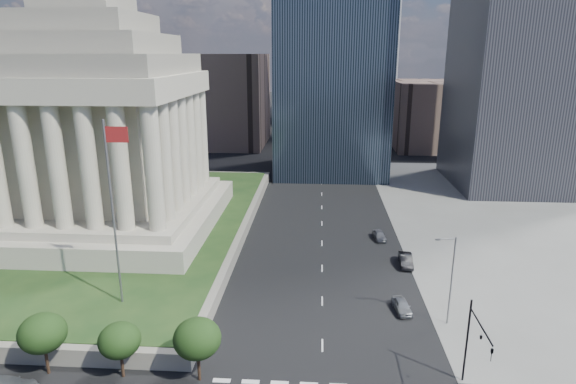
# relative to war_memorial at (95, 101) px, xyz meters

# --- Properties ---
(ground) EXTENTS (500.00, 500.00, 0.00)m
(ground) POSITION_rel_war_memorial_xyz_m (34.00, 52.00, -21.40)
(ground) COLOR black
(ground) RESTS_ON ground
(plaza_terrace) EXTENTS (66.00, 70.00, 1.80)m
(plaza_terrace) POSITION_rel_war_memorial_xyz_m (-11.00, 2.00, -20.50)
(plaza_terrace) COLOR slate
(plaza_terrace) RESTS_ON ground
(plaza_lawn) EXTENTS (64.00, 68.00, 0.10)m
(plaza_lawn) POSITION_rel_war_memorial_xyz_m (-11.00, 2.00, -19.55)
(plaza_lawn) COLOR #1A3616
(plaza_lawn) RESTS_ON plaza_terrace
(war_memorial) EXTENTS (34.00, 34.00, 39.00)m
(war_memorial) POSITION_rel_war_memorial_xyz_m (0.00, 0.00, 0.00)
(war_memorial) COLOR #AAA28E
(war_memorial) RESTS_ON plaza_lawn
(flagpole) EXTENTS (2.52, 0.24, 20.00)m
(flagpole) POSITION_rel_war_memorial_xyz_m (12.17, -24.00, -8.29)
(flagpole) COLOR slate
(flagpole) RESTS_ON plaza_lawn
(midrise_glass) EXTENTS (26.00, 26.00, 60.00)m
(midrise_glass) POSITION_rel_war_memorial_xyz_m (36.00, 47.00, 8.60)
(midrise_glass) COLOR black
(midrise_glass) RESTS_ON ground
(building_filler_ne) EXTENTS (20.00, 30.00, 20.00)m
(building_filler_ne) POSITION_rel_war_memorial_xyz_m (66.00, 82.00, -11.40)
(building_filler_ne) COLOR brown
(building_filler_ne) RESTS_ON ground
(building_filler_nw) EXTENTS (24.00, 30.00, 28.00)m
(building_filler_nw) POSITION_rel_war_memorial_xyz_m (4.00, 82.00, -7.40)
(building_filler_nw) COLOR brown
(building_filler_nw) RESTS_ON ground
(traffic_signal_ne) EXTENTS (0.30, 5.74, 8.00)m
(traffic_signal_ne) POSITION_rel_war_memorial_xyz_m (46.50, -34.30, -16.15)
(traffic_signal_ne) COLOR black
(traffic_signal_ne) RESTS_ON ground
(street_lamp_north) EXTENTS (2.13, 0.22, 10.00)m
(street_lamp_north) POSITION_rel_war_memorial_xyz_m (47.33, -23.00, -15.74)
(street_lamp_north) COLOR slate
(street_lamp_north) RESTS_ON ground
(parked_sedan_near) EXTENTS (4.20, 2.13, 1.37)m
(parked_sedan_near) POSITION_rel_war_memorial_xyz_m (43.00, -20.73, -20.71)
(parked_sedan_near) COLOR gray
(parked_sedan_near) RESTS_ON ground
(parked_sedan_mid) EXTENTS (1.90, 4.81, 1.56)m
(parked_sedan_mid) POSITION_rel_war_memorial_xyz_m (45.50, -8.25, -20.62)
(parked_sedan_mid) COLOR black
(parked_sedan_mid) RESTS_ON ground
(parked_sedan_far) EXTENTS (4.26, 2.14, 1.39)m
(parked_sedan_far) POSITION_rel_war_memorial_xyz_m (43.00, 1.22, -20.70)
(parked_sedan_far) COLOR #585A60
(parked_sedan_far) RESTS_ON ground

